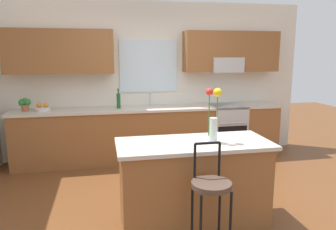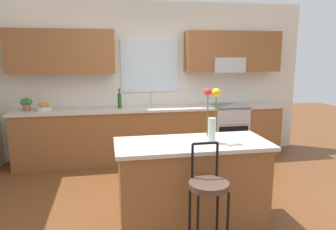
{
  "view_description": "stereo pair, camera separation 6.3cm",
  "coord_description": "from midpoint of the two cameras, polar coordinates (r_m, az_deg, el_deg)",
  "views": [
    {
      "loc": [
        -0.81,
        -3.71,
        1.84
      ],
      "look_at": [
        0.05,
        0.55,
        1.0
      ],
      "focal_mm": 34.84,
      "sensor_mm": 36.0,
      "label": 1
    },
    {
      "loc": [
        -0.75,
        -3.72,
        1.84
      ],
      "look_at": [
        0.05,
        0.55,
        1.0
      ],
      "focal_mm": 34.84,
      "sensor_mm": 36.0,
      "label": 2
    }
  ],
  "objects": [
    {
      "name": "potted_plant_small",
      "position": [
        5.61,
        -24.08,
        1.82
      ],
      "size": [
        0.19,
        0.13,
        0.21
      ],
      "color": "#9E5B3D",
      "rests_on": "counter_run"
    },
    {
      "name": "sink_faucet",
      "position": [
        5.67,
        -3.41,
        3.01
      ],
      "size": [
        0.02,
        0.13,
        0.23
      ],
      "color": "#B7BABC",
      "rests_on": "counter_run"
    },
    {
      "name": "back_wall_assembly",
      "position": [
        5.76,
        -3.45,
        7.61
      ],
      "size": [
        5.6,
        0.5,
        2.7
      ],
      "color": "silver",
      "rests_on": "ground"
    },
    {
      "name": "fruit_bowl_oranges",
      "position": [
        5.57,
        -21.37,
        1.11
      ],
      "size": [
        0.24,
        0.24,
        0.13
      ],
      "color": "silver",
      "rests_on": "counter_run"
    },
    {
      "name": "bar_stool_near",
      "position": [
        3.0,
        6.92,
        -12.85
      ],
      "size": [
        0.36,
        0.36,
        1.04
      ],
      "color": "black",
      "rests_on": "ground"
    },
    {
      "name": "kitchen_island",
      "position": [
        3.56,
        3.93,
        -11.81
      ],
      "size": [
        1.61,
        0.71,
        0.92
      ],
      "color": "brown",
      "rests_on": "ground"
    },
    {
      "name": "bottle_olive_oil",
      "position": [
        5.47,
        -8.98,
        2.53
      ],
      "size": [
        0.06,
        0.06,
        0.33
      ],
      "color": "#1E5923",
      "rests_on": "counter_run"
    },
    {
      "name": "flower_vase",
      "position": [
        3.35,
        7.42,
        -0.31
      ],
      "size": [
        0.18,
        0.1,
        0.57
      ],
      "color": "silver",
      "rests_on": "kitchen_island"
    },
    {
      "name": "oven_range",
      "position": [
        5.96,
        9.8,
        -2.63
      ],
      "size": [
        0.6,
        0.64,
        0.92
      ],
      "color": "#B7BABC",
      "rests_on": "ground"
    },
    {
      "name": "counter_run",
      "position": [
        5.64,
        -3.18,
        -3.19
      ],
      "size": [
        4.56,
        0.64,
        0.92
      ],
      "color": "brown",
      "rests_on": "ground"
    },
    {
      "name": "ground_plane",
      "position": [
        4.22,
        0.36,
        -14.93
      ],
      "size": [
        14.0,
        14.0,
        0.0
      ],
      "primitive_type": "plane",
      "color": "brown"
    }
  ]
}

